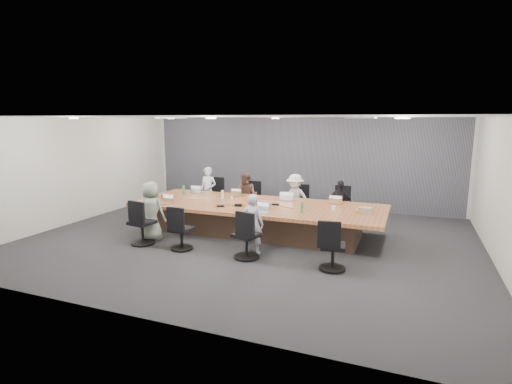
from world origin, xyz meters
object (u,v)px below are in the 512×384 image
(chair_0, at_px, (214,198))
(chair_6, at_px, (247,239))
(person_6, at_px, (253,224))
(bottle_green_left, at_px, (183,190))
(chair_7, at_px, (333,250))
(bottle_clear, at_px, (222,195))
(laptop_0, at_px, (199,192))
(canvas_bag, at_px, (366,211))
(mug_brown, at_px, (163,196))
(stapler, at_px, (238,205))
(chair_1, at_px, (251,202))
(snack_packet, at_px, (360,212))
(laptop_4, at_px, (165,203))
(chair_2, at_px, (298,207))
(person_0, at_px, (208,191))
(chair_3, at_px, (342,209))
(person_3, at_px, (340,204))
(chair_5, at_px, (181,233))
(laptop_1, at_px, (239,195))
(laptop_3, at_px, (336,203))
(bottle_green_right, at_px, (302,207))
(laptop_2, at_px, (289,199))
(laptop_6, at_px, (262,212))
(conference_table, at_px, (258,218))
(person_4, at_px, (151,211))
(chair_4, at_px, (142,226))

(chair_0, bearing_deg, chair_6, 124.75)
(person_6, xyz_separation_m, bottle_green_left, (-2.69, 1.69, 0.24))
(chair_7, distance_m, bottle_clear, 3.77)
(laptop_0, distance_m, canvas_bag, 4.68)
(mug_brown, distance_m, stapler, 2.23)
(chair_0, bearing_deg, chair_1, 178.56)
(person_6, bearing_deg, snack_packet, -141.95)
(laptop_4, bearing_deg, bottle_clear, 44.09)
(chair_2, bearing_deg, canvas_bag, 126.04)
(person_0, distance_m, bottle_clear, 1.51)
(chair_3, xyz_separation_m, person_3, (0.00, -0.35, 0.21))
(chair_5, xyz_separation_m, snack_packet, (3.49, 1.68, 0.39))
(chair_0, bearing_deg, person_0, 88.56)
(bottle_clear, bearing_deg, laptop_0, 150.90)
(chair_6, xyz_separation_m, chair_7, (1.72, 0.00, -0.02))
(chair_7, xyz_separation_m, stapler, (-2.46, 1.27, 0.39))
(canvas_bag, height_order, snack_packet, canvas_bag)
(laptop_1, bearing_deg, laptop_0, -4.10)
(bottle_green_left, bearing_deg, canvas_bag, -5.24)
(laptop_3, bearing_deg, chair_0, -8.73)
(chair_7, height_order, mug_brown, mug_brown)
(chair_1, height_order, person_0, person_0)
(laptop_0, relative_size, person_6, 0.24)
(person_0, relative_size, bottle_green_right, 5.85)
(bottle_clear, bearing_deg, laptop_2, 19.34)
(bottle_clear, bearing_deg, laptop_6, -35.09)
(conference_table, height_order, laptop_2, laptop_2)
(chair_7, bearing_deg, chair_6, 170.50)
(chair_0, distance_m, person_4, 3.06)
(person_0, xyz_separation_m, person_4, (-0.02, -2.70, -0.01))
(laptop_3, relative_size, person_6, 0.26)
(person_6, bearing_deg, chair_0, -46.56)
(conference_table, height_order, bottle_green_left, bottle_green_left)
(conference_table, distance_m, laptop_6, 0.97)
(chair_1, height_order, bottle_green_right, bottle_green_right)
(laptop_1, distance_m, person_6, 2.50)
(chair_4, relative_size, laptop_0, 2.72)
(conference_table, bearing_deg, chair_7, -38.39)
(person_6, bearing_deg, laptop_0, -36.60)
(chair_1, xyz_separation_m, chair_3, (2.59, 0.00, 0.02))
(bottle_clear, bearing_deg, chair_3, 27.65)
(chair_2, relative_size, person_4, 0.54)
(chair_3, distance_m, laptop_2, 1.53)
(laptop_6, relative_size, bottle_green_right, 1.28)
(canvas_bag, bearing_deg, laptop_0, 168.96)
(chair_4, bearing_deg, snack_packet, 29.35)
(chair_0, xyz_separation_m, bottle_green_right, (3.29, -2.19, 0.44))
(chair_3, bearing_deg, mug_brown, 29.61)
(laptop_1, height_order, bottle_green_left, bottle_green_left)
(laptop_3, xyz_separation_m, stapler, (-2.05, -1.23, 0.02))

